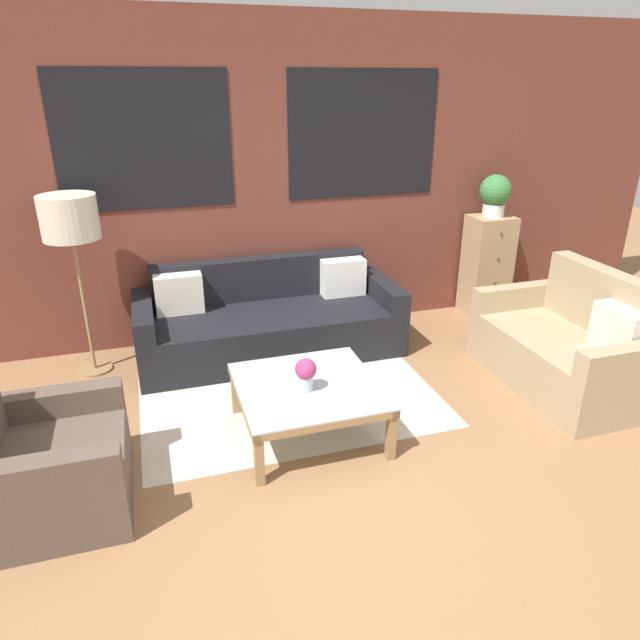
{
  "coord_description": "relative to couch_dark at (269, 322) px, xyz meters",
  "views": [
    {
      "loc": [
        -1.02,
        -2.61,
        2.26
      ],
      "look_at": [
        0.18,
        1.24,
        0.55
      ],
      "focal_mm": 32.0,
      "sensor_mm": 36.0,
      "label": 1
    }
  ],
  "objects": [
    {
      "name": "wall_back_brick",
      "position": [
        0.07,
        0.49,
        1.13
      ],
      "size": [
        8.4,
        0.09,
        2.8
      ],
      "color": "brown",
      "rests_on": "ground_plane"
    },
    {
      "name": "potted_plant",
      "position": [
        2.32,
        0.23,
        0.96
      ],
      "size": [
        0.3,
        0.3,
        0.4
      ],
      "color": "silver",
      "rests_on": "drawer_cabinet"
    },
    {
      "name": "rug",
      "position": [
        -0.04,
        -0.76,
        -0.27
      ],
      "size": [
        2.22,
        1.74,
        0.0
      ],
      "color": "beige",
      "rests_on": "ground_plane"
    },
    {
      "name": "ground_plane",
      "position": [
        0.07,
        -1.95,
        -0.28
      ],
      "size": [
        16.0,
        16.0,
        0.0
      ],
      "primitive_type": "plane",
      "color": "#8E6642"
    },
    {
      "name": "couch_dark",
      "position": [
        0.0,
        0.0,
        0.0
      ],
      "size": [
        2.27,
        0.88,
        0.78
      ],
      "color": "black",
      "rests_on": "ground_plane"
    },
    {
      "name": "coffee_table",
      "position": [
        -0.04,
        -1.36,
        0.05
      ],
      "size": [
        0.93,
        0.93,
        0.38
      ],
      "color": "silver",
      "rests_on": "ground_plane"
    },
    {
      "name": "floor_lamp",
      "position": [
        -1.49,
        0.07,
        0.98
      ],
      "size": [
        0.43,
        0.43,
        1.47
      ],
      "color": "olive",
      "rests_on": "ground_plane"
    },
    {
      "name": "armchair_corner",
      "position": [
        -1.64,
        -1.63,
        0.0
      ],
      "size": [
        0.8,
        0.85,
        0.84
      ],
      "color": "brown",
      "rests_on": "ground_plane"
    },
    {
      "name": "flower_vase",
      "position": [
        -0.07,
        -1.43,
        0.24
      ],
      "size": [
        0.14,
        0.14,
        0.23
      ],
      "color": "#ADBCC6",
      "rests_on": "coffee_table"
    },
    {
      "name": "settee_vintage",
      "position": [
        2.11,
        -1.29,
        0.03
      ],
      "size": [
        0.8,
        1.41,
        0.92
      ],
      "color": "tan",
      "rests_on": "ground_plane"
    },
    {
      "name": "drawer_cabinet",
      "position": [
        2.32,
        0.23,
        0.23
      ],
      "size": [
        0.42,
        0.37,
        1.02
      ],
      "color": "tan",
      "rests_on": "ground_plane"
    }
  ]
}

